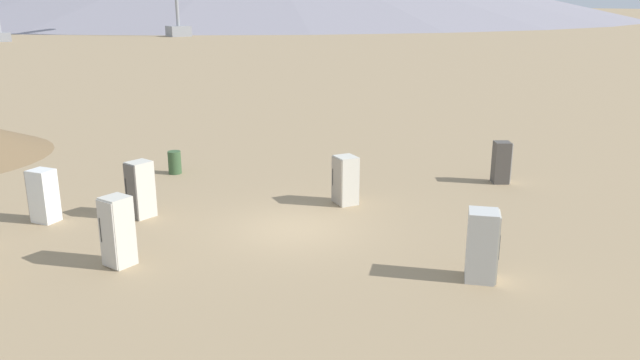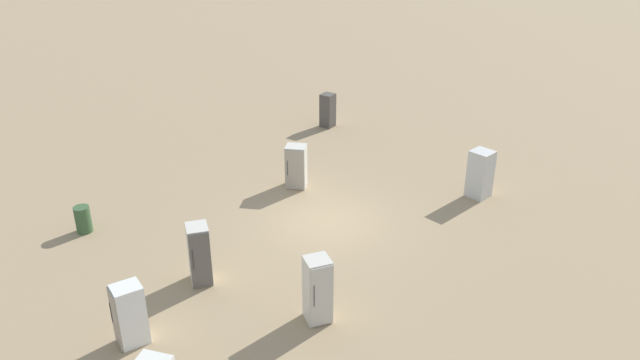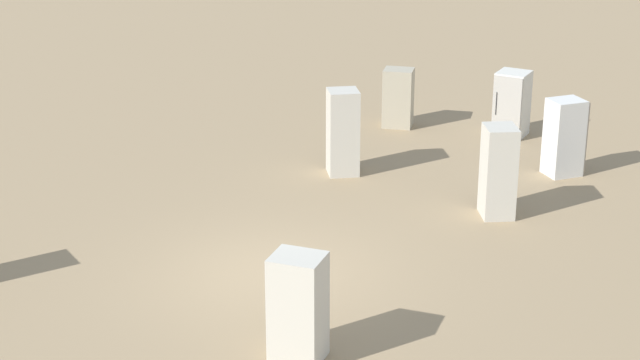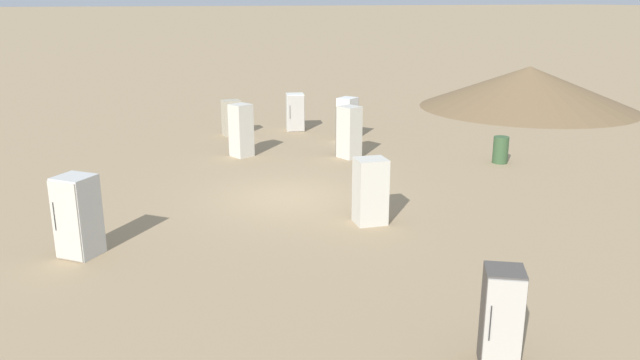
{
  "view_description": "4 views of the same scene",
  "coord_description": "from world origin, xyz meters",
  "px_view_note": "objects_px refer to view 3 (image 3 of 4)",
  "views": [
    {
      "loc": [
        9.07,
        15.74,
        6.81
      ],
      "look_at": [
        -0.21,
        1.14,
        1.82
      ],
      "focal_mm": 35.0,
      "sensor_mm": 36.0,
      "label": 1
    },
    {
      "loc": [
        18.9,
        0.32,
        10.79
      ],
      "look_at": [
        -1.17,
        -0.25,
        1.04
      ],
      "focal_mm": 35.0,
      "sensor_mm": 36.0,
      "label": 2
    },
    {
      "loc": [
        -16.4,
        -4.81,
        8.15
      ],
      "look_at": [
        -0.36,
        -0.97,
        1.97
      ],
      "focal_mm": 60.0,
      "sensor_mm": 36.0,
      "label": 3
    },
    {
      "loc": [
        -16.08,
        5.74,
        5.5
      ],
      "look_at": [
        -1.32,
        -0.43,
        0.84
      ],
      "focal_mm": 35.0,
      "sensor_mm": 36.0,
      "label": 4
    }
  ],
  "objects_px": {
    "discarded_fridge_3": "(498,171)",
    "discarded_fridge_7": "(398,98)",
    "discarded_fridge_1": "(512,104)",
    "discarded_fridge_6": "(298,308)",
    "discarded_fridge_5": "(565,137)",
    "discarded_fridge_2": "(343,132)"
  },
  "relations": [
    {
      "from": "discarded_fridge_3",
      "to": "discarded_fridge_7",
      "type": "xyz_separation_m",
      "value": [
        5.36,
        2.89,
        -0.19
      ]
    },
    {
      "from": "discarded_fridge_1",
      "to": "discarded_fridge_7",
      "type": "distance_m",
      "value": 2.8
    },
    {
      "from": "discarded_fridge_3",
      "to": "discarded_fridge_6",
      "type": "bearing_deg",
      "value": -128.75
    },
    {
      "from": "discarded_fridge_1",
      "to": "discarded_fridge_6",
      "type": "height_order",
      "value": "discarded_fridge_6"
    },
    {
      "from": "discarded_fridge_5",
      "to": "discarded_fridge_7",
      "type": "bearing_deg",
      "value": -156.61
    },
    {
      "from": "discarded_fridge_1",
      "to": "discarded_fridge_3",
      "type": "bearing_deg",
      "value": 105.9
    },
    {
      "from": "discarded_fridge_3",
      "to": "discarded_fridge_5",
      "type": "bearing_deg",
      "value": 47.79
    },
    {
      "from": "discarded_fridge_5",
      "to": "discarded_fridge_6",
      "type": "distance_m",
      "value": 9.82
    },
    {
      "from": "discarded_fridge_2",
      "to": "discarded_fridge_7",
      "type": "bearing_deg",
      "value": 58.46
    },
    {
      "from": "discarded_fridge_6",
      "to": "discarded_fridge_7",
      "type": "height_order",
      "value": "discarded_fridge_6"
    },
    {
      "from": "discarded_fridge_3",
      "to": "discarded_fridge_5",
      "type": "xyz_separation_m",
      "value": [
        2.73,
        -1.23,
        -0.07
      ]
    },
    {
      "from": "discarded_fridge_1",
      "to": "discarded_fridge_6",
      "type": "distance_m",
      "value": 11.87
    },
    {
      "from": "discarded_fridge_2",
      "to": "discarded_fridge_1",
      "type": "bearing_deg",
      "value": 24.24
    },
    {
      "from": "discarded_fridge_3",
      "to": "discarded_fridge_1",
      "type": "bearing_deg",
      "value": 72.9
    },
    {
      "from": "discarded_fridge_3",
      "to": "discarded_fridge_5",
      "type": "distance_m",
      "value": 3.0
    },
    {
      "from": "discarded_fridge_5",
      "to": "discarded_fridge_7",
      "type": "xyz_separation_m",
      "value": [
        2.62,
        4.11,
        -0.12
      ]
    },
    {
      "from": "discarded_fridge_3",
      "to": "discarded_fridge_6",
      "type": "relative_size",
      "value": 1.1
    },
    {
      "from": "discarded_fridge_2",
      "to": "discarded_fridge_6",
      "type": "distance_m",
      "value": 8.13
    },
    {
      "from": "discarded_fridge_1",
      "to": "discarded_fridge_2",
      "type": "height_order",
      "value": "discarded_fridge_2"
    },
    {
      "from": "discarded_fridge_1",
      "to": "discarded_fridge_3",
      "type": "relative_size",
      "value": 0.86
    },
    {
      "from": "discarded_fridge_1",
      "to": "discarded_fridge_7",
      "type": "xyz_separation_m",
      "value": [
        0.11,
        2.8,
        -0.06
      ]
    },
    {
      "from": "discarded_fridge_3",
      "to": "discarded_fridge_7",
      "type": "bearing_deg",
      "value": 100.3
    }
  ]
}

